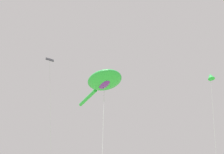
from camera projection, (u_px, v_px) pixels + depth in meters
The scene contains 3 objects.
big_show_kite at pixel (104, 81), 29.01m from camera, with size 5.13×11.68×15.78m.
small_kite_triangle_green at pixel (211, 77), 26.73m from camera, with size 2.93×0.93×14.91m.
small_kite_stunt_black at pixel (50, 67), 30.55m from camera, with size 2.97×0.89×18.75m.
Camera 1 is at (-11.06, -4.20, 1.42)m, focal length 42.27 mm.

